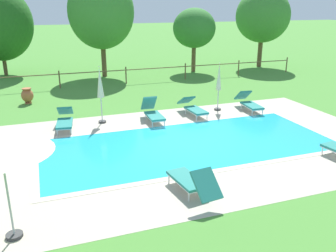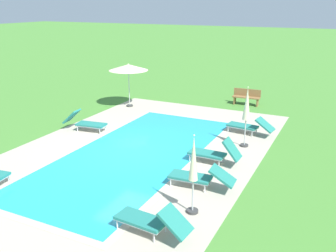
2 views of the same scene
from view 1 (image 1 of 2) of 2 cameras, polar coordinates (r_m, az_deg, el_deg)
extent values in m
plane|color=#478433|center=(13.02, 3.40, -2.86)|extent=(160.00, 160.00, 0.00)
cube|color=#B2A893|center=(13.02, 3.40, -2.84)|extent=(14.87, 8.94, 0.01)
cube|color=#23A8C1|center=(13.02, 3.40, -2.84)|extent=(10.31, 4.38, 0.01)
cube|color=#C0B59F|center=(15.04, -0.04, 0.24)|extent=(10.79, 0.24, 0.01)
cube|color=#C0B59F|center=(11.11, 8.09, -6.95)|extent=(10.79, 0.24, 0.01)
cube|color=#C0B59F|center=(15.75, 21.35, -0.23)|extent=(0.24, 4.38, 0.01)
cube|color=#C0B59F|center=(12.10, -20.36, -5.78)|extent=(0.24, 4.38, 0.01)
cube|color=#237A70|center=(16.04, 4.46, 2.52)|extent=(0.68, 1.33, 0.07)
cube|color=#237A70|center=(16.85, 2.89, 4.12)|extent=(0.65, 0.79, 0.49)
cube|color=silver|center=(16.05, 4.46, 2.33)|extent=(0.65, 1.31, 0.04)
cylinder|color=silver|center=(15.74, 6.20, 1.49)|extent=(0.04, 0.04, 0.28)
cylinder|color=silver|center=(15.51, 4.56, 1.27)|extent=(0.04, 0.04, 0.28)
cylinder|color=silver|center=(16.67, 4.35, 2.53)|extent=(0.04, 0.04, 0.28)
cylinder|color=silver|center=(16.45, 2.77, 2.34)|extent=(0.04, 0.04, 0.28)
cube|color=#237A70|center=(9.84, 2.98, -8.38)|extent=(0.76, 1.37, 0.07)
cube|color=#237A70|center=(8.98, 6.11, -9.23)|extent=(0.68, 0.74, 0.62)
cube|color=silver|center=(9.86, 2.97, -8.66)|extent=(0.73, 1.34, 0.04)
cylinder|color=silver|center=(10.24, 0.15, -8.30)|extent=(0.04, 0.04, 0.28)
cylinder|color=silver|center=(10.45, 2.65, -7.71)|extent=(0.04, 0.04, 0.28)
cylinder|color=silver|center=(9.39, 3.30, -11.03)|extent=(0.04, 0.04, 0.28)
cylinder|color=silver|center=(9.63, 5.97, -10.30)|extent=(0.04, 0.04, 0.28)
cube|color=#237A70|center=(15.18, -2.13, 1.62)|extent=(0.64, 1.32, 0.07)
cube|color=#237A70|center=(15.94, -3.06, 3.66)|extent=(0.62, 0.60, 0.69)
cube|color=silver|center=(15.19, -2.12, 1.42)|extent=(0.61, 1.29, 0.04)
cylinder|color=silver|center=(14.80, -0.57, 0.46)|extent=(0.04, 0.04, 0.28)
cylinder|color=silver|center=(14.66, -2.47, 0.26)|extent=(0.04, 0.04, 0.28)
cylinder|color=silver|center=(15.80, -1.79, 1.66)|extent=(0.04, 0.04, 0.28)
cylinder|color=silver|center=(15.68, -3.58, 1.49)|extent=(0.04, 0.04, 0.28)
cube|color=#237A70|center=(17.19, 13.13, 3.20)|extent=(0.71, 1.35, 0.07)
cube|color=#237A70|center=(17.97, 11.76, 4.81)|extent=(0.66, 0.76, 0.57)
cube|color=silver|center=(17.20, 13.12, 3.02)|extent=(0.68, 1.32, 0.04)
cylinder|color=silver|center=(16.89, 14.71, 2.18)|extent=(0.04, 0.04, 0.28)
cylinder|color=silver|center=(16.65, 13.17, 2.06)|extent=(0.04, 0.04, 0.28)
cylinder|color=silver|center=(17.82, 13.01, 3.18)|extent=(0.04, 0.04, 0.28)
cylinder|color=silver|center=(17.59, 11.53, 3.08)|extent=(0.04, 0.04, 0.28)
cube|color=#237A70|center=(14.82, -16.05, 0.44)|extent=(0.76, 1.37, 0.07)
cube|color=#237A70|center=(15.71, -15.94, 2.36)|extent=(0.69, 0.82, 0.51)
cube|color=silver|center=(14.84, -16.03, 0.24)|extent=(0.73, 1.34, 0.04)
cylinder|color=silver|center=(14.34, -15.09, -0.83)|extent=(0.04, 0.04, 0.28)
cylinder|color=silver|center=(14.38, -17.11, -0.97)|extent=(0.04, 0.04, 0.28)
cylinder|color=silver|center=(15.38, -14.94, 0.52)|extent=(0.04, 0.04, 0.28)
cylinder|color=silver|center=(15.42, -16.83, 0.39)|extent=(0.04, 0.04, 0.28)
cylinder|color=silver|center=(13.16, 23.22, -3.54)|extent=(0.04, 0.04, 0.28)
cylinder|color=silver|center=(13.54, 24.62, -3.12)|extent=(0.04, 0.04, 0.28)
cylinder|color=#383838|center=(8.82, -23.12, -15.62)|extent=(0.36, 0.36, 0.08)
cylinder|color=#B2B5B7|center=(8.28, -24.10, -9.25)|extent=(0.04, 0.04, 2.29)
cone|color=beige|center=(7.88, -25.07, -2.76)|extent=(2.09, 2.09, 0.32)
cylinder|color=#383838|center=(15.55, -10.34, 0.68)|extent=(0.32, 0.32, 0.08)
cylinder|color=#B2B5B7|center=(15.40, -10.45, 2.51)|extent=(0.04, 0.04, 1.12)
cone|color=beige|center=(15.12, -10.72, 6.82)|extent=(0.29, 0.29, 1.25)
sphere|color=beige|center=(15.00, -10.87, 9.23)|extent=(0.05, 0.05, 0.05)
cylinder|color=#383838|center=(17.28, 7.83, 2.66)|extent=(0.32, 0.32, 0.08)
cylinder|color=#B2B5B7|center=(17.16, 7.90, 4.10)|extent=(0.04, 0.04, 0.98)
cone|color=beige|center=(16.92, 8.07, 7.70)|extent=(0.25, 0.25, 1.22)
sphere|color=beige|center=(16.81, 8.17, 9.81)|extent=(0.05, 0.05, 0.05)
cylinder|color=#A85B38|center=(19.57, -21.23, 3.46)|extent=(0.32, 0.32, 0.08)
ellipsoid|color=#A85B38|center=(19.48, -21.36, 4.53)|extent=(0.59, 0.59, 0.68)
cylinder|color=#A85B38|center=(19.41, -21.48, 5.49)|extent=(0.44, 0.44, 0.06)
cylinder|color=brown|center=(22.42, -16.78, 7.05)|extent=(0.08, 0.08, 1.05)
cylinder|color=brown|center=(22.96, -6.66, 7.99)|extent=(0.08, 0.08, 1.05)
cylinder|color=brown|center=(24.18, 2.75, 8.64)|extent=(0.08, 0.08, 1.05)
cylinder|color=brown|center=(25.97, 11.10, 9.02)|extent=(0.08, 0.08, 1.05)
cylinder|color=brown|center=(28.22, 18.25, 9.20)|extent=(0.08, 0.08, 1.05)
cube|color=brown|center=(22.91, -6.69, 8.78)|extent=(24.14, 0.05, 0.05)
cylinder|color=brown|center=(25.38, -10.13, 10.48)|extent=(0.32, 0.32, 2.46)
ellipsoid|color=#3D7F33|center=(25.13, -10.54, 17.37)|extent=(4.32, 4.32, 4.85)
cylinder|color=brown|center=(29.94, 14.34, 11.36)|extent=(0.35, 0.35, 2.39)
ellipsoid|color=#3D7F33|center=(29.73, 14.77, 16.51)|extent=(4.11, 4.11, 4.01)
cylinder|color=brown|center=(27.00, 4.07, 10.78)|extent=(0.30, 0.30, 2.07)
ellipsoid|color=#33752D|center=(26.79, 4.17, 15.19)|extent=(3.05, 3.05, 2.79)
cylinder|color=brown|center=(27.89, -24.43, 8.99)|extent=(0.26, 0.26, 1.65)
camera|label=2|loc=(24.20, 23.38, 18.86)|focal=40.29mm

